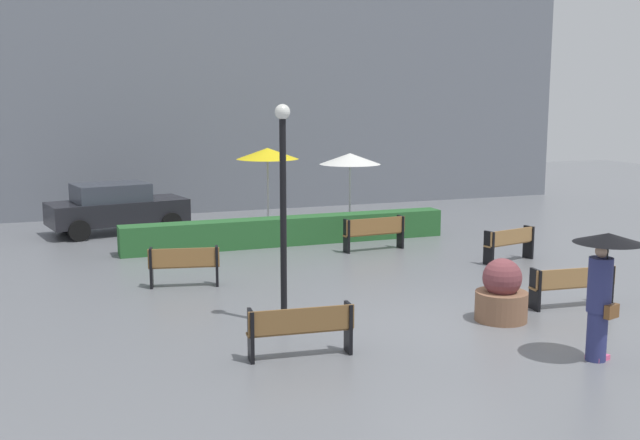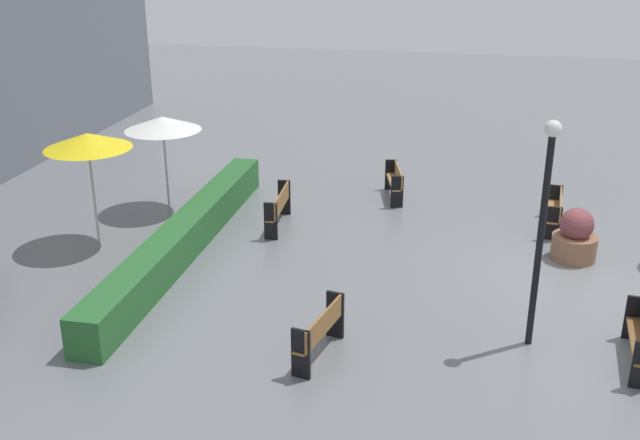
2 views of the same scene
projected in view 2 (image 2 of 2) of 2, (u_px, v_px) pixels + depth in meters
The scene contains 10 objects.
ground_plane at pixel (566, 278), 15.84m from camera, with size 60.00×60.00×0.00m, color slate.
bench_far_left at pixel (321, 329), 12.77m from camera, with size 1.59×0.64×0.90m.
bench_far_right at pixel (395, 180), 20.35m from camera, with size 1.62×0.66×0.87m.
bench_near_right at pixel (556, 209), 18.35m from camera, with size 1.81×0.53×0.83m.
bench_back_row at pixel (279, 205), 18.39m from camera, with size 1.83×0.42×0.93m.
planter_pot at pixel (575, 238), 16.59m from camera, with size 0.99×0.99×1.20m.
lamp_post at pixel (543, 213), 12.47m from camera, with size 0.28×0.28×4.08m.
patio_umbrella_yellow at pixel (88, 141), 16.67m from camera, with size 1.96×1.96×2.67m.
patio_umbrella_white at pixel (163, 124), 18.87m from camera, with size 1.94×1.94×2.49m.
hedge_strip at pixel (185, 235), 17.00m from camera, with size 9.63×0.70×0.80m, color #28602D.
Camera 2 is at (-15.05, 2.23, 6.95)m, focal length 41.96 mm.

